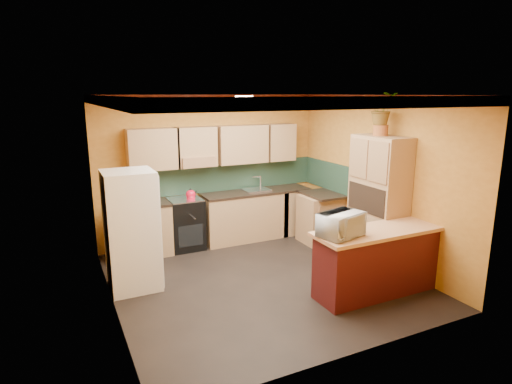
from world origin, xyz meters
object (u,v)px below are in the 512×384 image
stove (185,224)px  fridge (131,231)px  breakfast_bar (378,263)px  pantry (378,204)px  base_cabinets_back (218,220)px  microwave (341,225)px

stove → fridge: size_ratio=0.54×
stove → breakfast_bar: stove is taller
stove → pantry: (2.47, -2.15, 0.59)m
breakfast_bar → fridge: bearing=151.2°
base_cabinets_back → pantry: 2.90m
breakfast_bar → microwave: microwave is taller
base_cabinets_back → pantry: (1.84, -2.15, 0.61)m
stove → microwave: microwave is taller
stove → microwave: size_ratio=1.61×
pantry → microwave: (-1.25, -0.73, 0.04)m
stove → breakfast_bar: size_ratio=0.51×
base_cabinets_back → microwave: (0.59, -2.87, 0.65)m
stove → microwave: bearing=-67.1°
pantry → breakfast_bar: pantry is taller
pantry → stove: bearing=139.0°
pantry → breakfast_bar: bearing=-129.3°
base_cabinets_back → fridge: size_ratio=2.15×
base_cabinets_back → microwave: size_ratio=6.44×
base_cabinets_back → pantry: bearing=-49.4°
stove → microwave: (1.21, -2.87, 0.63)m
fridge → breakfast_bar: (3.01, -1.65, -0.41)m
stove → fridge: bearing=-132.8°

